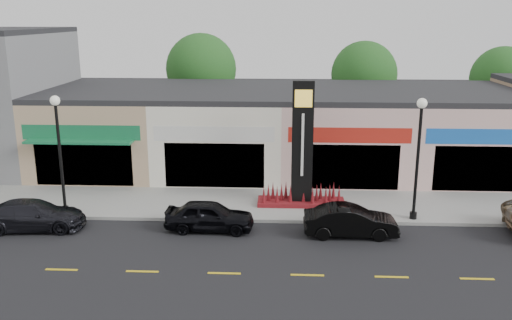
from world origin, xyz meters
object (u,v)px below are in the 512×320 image
(car_black_sedan, at_px, (210,216))
(car_black_conv, at_px, (351,221))
(lamp_west_near, at_px, (59,143))
(car_dark_sedan, at_px, (33,215))
(lamp_east_near, at_px, (419,147))
(pylon_sign, at_px, (302,162))

(car_black_sedan, xyz_separation_m, car_black_conv, (6.02, -0.33, -0.00))
(car_black_conv, bearing_deg, car_black_sedan, 86.46)
(car_black_sedan, bearing_deg, lamp_west_near, 80.09)
(car_dark_sedan, bearing_deg, lamp_east_near, -89.50)
(lamp_east_near, xyz_separation_m, car_black_sedan, (-9.06, -1.42, -2.82))
(lamp_west_near, xyz_separation_m, pylon_sign, (11.00, 1.70, -1.20))
(pylon_sign, distance_m, car_black_sedan, 5.37)
(lamp_east_near, xyz_separation_m, car_black_conv, (-3.04, -1.74, -2.83))
(lamp_west_near, height_order, pylon_sign, pylon_sign)
(lamp_east_near, height_order, pylon_sign, pylon_sign)
(car_dark_sedan, distance_m, car_black_sedan, 7.68)
(lamp_west_near, height_order, car_black_conv, lamp_west_near)
(lamp_east_near, bearing_deg, pylon_sign, 161.25)
(lamp_east_near, relative_size, car_black_sedan, 1.43)
(pylon_sign, height_order, car_dark_sedan, pylon_sign)
(lamp_east_near, distance_m, pylon_sign, 5.42)
(pylon_sign, distance_m, car_dark_sedan, 12.32)
(lamp_east_near, xyz_separation_m, pylon_sign, (-5.00, 1.70, -1.20))
(lamp_west_near, xyz_separation_m, lamp_east_near, (16.00, 0.00, 0.00))
(lamp_west_near, bearing_deg, car_black_conv, -7.66)
(car_dark_sedan, bearing_deg, car_black_conv, -95.50)
(lamp_west_near, distance_m, car_black_sedan, 7.63)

